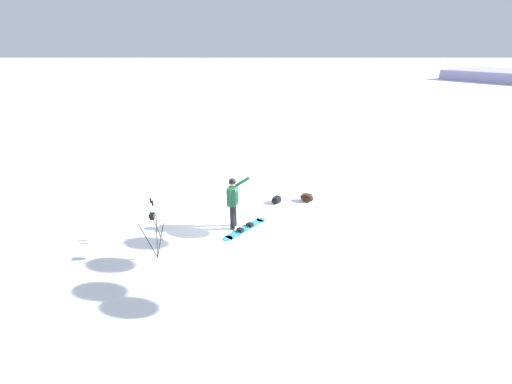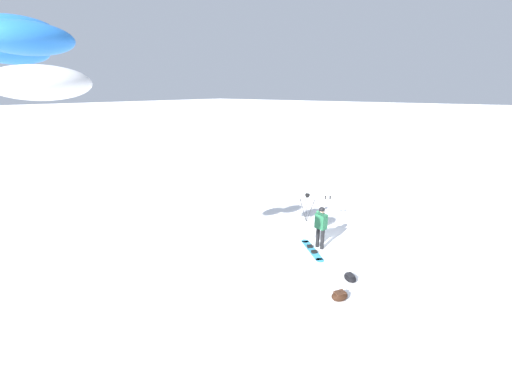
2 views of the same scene
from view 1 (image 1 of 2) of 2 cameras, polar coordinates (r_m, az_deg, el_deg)
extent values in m
plane|color=white|center=(11.32, -4.05, -4.04)|extent=(300.00, 300.00, 0.00)
cylinder|color=black|center=(10.57, -3.52, -3.73)|extent=(0.14, 0.14, 0.79)
cylinder|color=black|center=(10.38, -3.85, -4.26)|extent=(0.14, 0.14, 0.79)
cube|color=#1E5938|center=(10.18, -3.78, -0.62)|extent=(0.34, 0.45, 0.56)
sphere|color=tan|center=(10.02, -3.84, 1.55)|extent=(0.21, 0.21, 0.21)
sphere|color=black|center=(10.01, -3.85, 1.71)|extent=(0.22, 0.22, 0.22)
cylinder|color=#1E5938|center=(10.13, -2.26, 1.65)|extent=(0.52, 0.20, 0.39)
cylinder|color=#1E5938|center=(10.01, -4.21, -1.07)|extent=(0.09, 0.09, 0.56)
cube|color=teal|center=(10.54, -1.67, -6.14)|extent=(1.21, 1.34, 0.02)
cylinder|color=teal|center=(11.04, 0.99, -4.68)|extent=(0.29, 0.29, 0.02)
cylinder|color=teal|center=(10.07, -4.61, -7.74)|extent=(0.29, 0.29, 0.02)
cube|color=black|center=(10.66, -0.87, -5.47)|extent=(0.24, 0.24, 0.08)
cube|color=black|center=(10.37, -2.50, -6.35)|extent=(0.24, 0.24, 0.08)
ellipsoid|color=black|center=(12.42, 8.65, -0.96)|extent=(0.60, 0.54, 0.28)
cube|color=#402618|center=(12.38, 8.67, -0.55)|extent=(0.36, 0.33, 0.08)
cylinder|color=#262628|center=(9.46, -16.12, -6.92)|extent=(0.04, 0.40, 1.16)
cylinder|color=#262628|center=(9.25, -17.45, -7.83)|extent=(0.33, 0.27, 1.16)
cylinder|color=#262628|center=(9.19, -15.56, -7.83)|extent=(0.36, 0.22, 1.16)
cube|color=black|center=(9.02, -16.82, -4.19)|extent=(0.10, 0.10, 0.06)
cube|color=black|center=(8.99, -16.87, -3.74)|extent=(0.12, 0.16, 0.10)
ellipsoid|color=black|center=(12.19, 3.59, -1.34)|extent=(0.52, 0.56, 0.23)
cube|color=black|center=(12.15, 3.60, -1.00)|extent=(0.31, 0.33, 0.08)
cylinder|color=gray|center=(10.13, -16.71, -4.37)|extent=(0.26, 0.20, 1.28)
cylinder|color=black|center=(9.88, -17.10, -1.36)|extent=(0.05, 0.05, 0.14)
cylinder|color=gray|center=(9.96, -16.42, -4.84)|extent=(0.27, 0.19, 1.28)
cylinder|color=black|center=(9.70, -16.81, -1.79)|extent=(0.05, 0.05, 0.14)
camera|label=2|loc=(16.93, 36.60, 20.73)|focal=22.71mm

